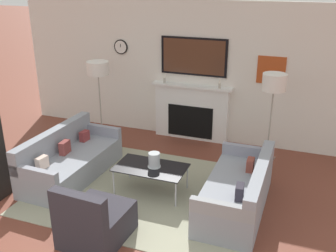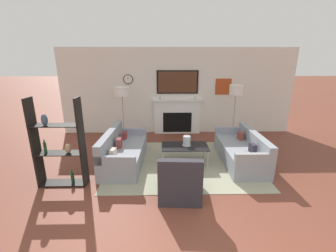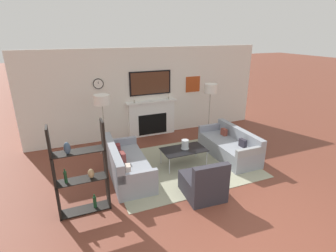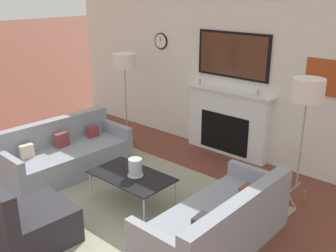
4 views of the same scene
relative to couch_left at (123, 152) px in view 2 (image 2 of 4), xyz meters
name	(u,v)px [view 2 (image 2 of 4)]	position (x,y,z in m)	size (l,w,h in m)	color
fireplace_wall	(177,95)	(1.40, 2.33, 0.96)	(7.42, 0.28, 2.70)	silver
area_rug	(183,162)	(1.39, 0.00, -0.27)	(3.39, 2.63, 0.01)	#9C9C81
couch_left	(123,152)	(0.00, 0.00, 0.00)	(0.88, 1.92, 0.79)	#8C929C
couch_right	(241,152)	(2.78, 0.00, 0.00)	(0.81, 1.85, 0.73)	#8C929C
armchair	(180,182)	(1.23, -1.32, -0.01)	(0.77, 0.86, 0.83)	#2E2C33
coffee_table	(185,147)	(1.44, 0.01, 0.12)	(1.07, 0.63, 0.42)	black
hurricane_candle	(187,141)	(1.48, 0.04, 0.25)	(0.20, 0.20, 0.23)	silver
floor_lamp_left	(122,92)	(-0.21, 1.44, 1.19)	(0.41, 0.41, 1.62)	#9E998E
floor_lamp_right	(236,91)	(3.00, 1.44, 1.22)	(0.39, 0.39, 1.67)	#9E998E
shelf_unit	(59,145)	(-1.01, -0.90, 0.54)	(0.90, 0.28, 1.71)	black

